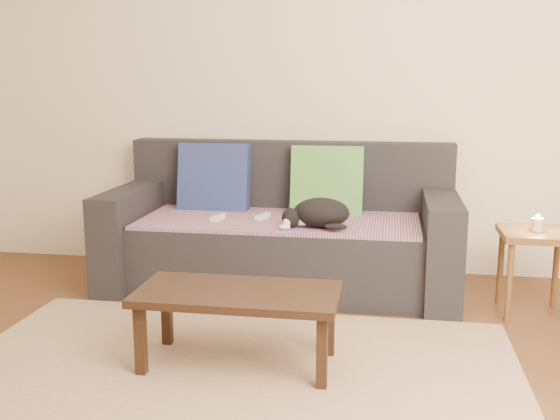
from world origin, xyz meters
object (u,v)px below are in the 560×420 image
Objects in this scene: cat at (319,213)px; side_table at (536,246)px; wii_remote_a at (218,218)px; wii_remote_b at (262,217)px; sofa at (282,236)px; coffee_table at (238,300)px.

cat is 0.91× the size of side_table.
wii_remote_b is at bearing -62.72° from wii_remote_a.
wii_remote_a is at bearing 122.46° from wii_remote_b.
wii_remote_a and wii_remote_b have the same top height.
cat is at bearing -100.00° from wii_remote_b.
sofa reaches higher than cat.
sofa reaches higher than wii_remote_a.
cat is at bearing 75.07° from coffee_table.
sofa is 0.43m from wii_remote_a.
sofa is 1.22m from coffee_table.
cat reaches higher than coffee_table.
wii_remote_b is 1.55m from side_table.
wii_remote_a is at bearing -151.46° from sofa.
sofa is 14.00× the size of wii_remote_a.
coffee_table is at bearing -150.41° from wii_remote_a.
wii_remote_b is 0.32× the size of side_table.
sofa is 0.44m from cat.
wii_remote_b reaches higher than coffee_table.
wii_remote_a is 0.32× the size of side_table.
wii_remote_b is (0.26, 0.08, 0.00)m from wii_remote_a.
side_table is (1.79, -0.10, -0.07)m from wii_remote_a.
sofa is 0.21m from wii_remote_b.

